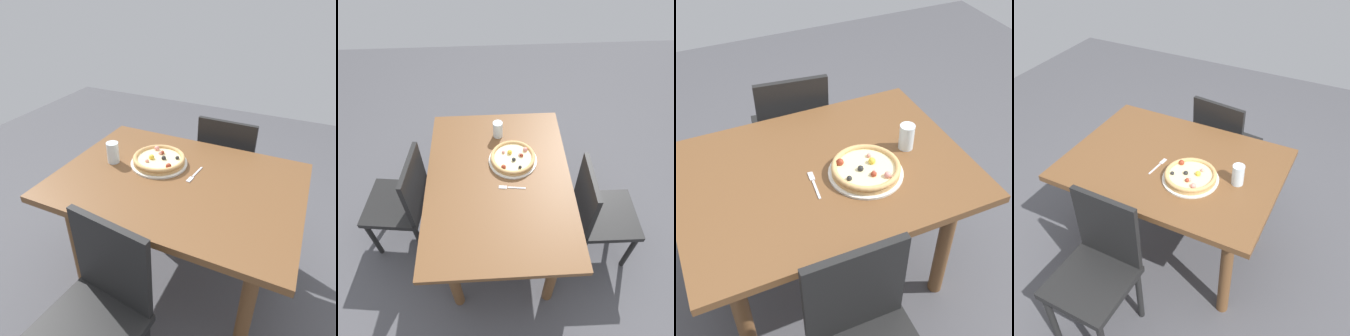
# 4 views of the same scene
# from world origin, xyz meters

# --- Properties ---
(ground_plane) EXTENTS (6.00, 6.00, 0.00)m
(ground_plane) POSITION_xyz_m (0.00, 0.00, 0.00)
(ground_plane) COLOR #4C4C51
(dining_table) EXTENTS (1.25, 0.91, 0.74)m
(dining_table) POSITION_xyz_m (0.00, 0.00, 0.63)
(dining_table) COLOR brown
(dining_table) RESTS_ON ground
(chair_near) EXTENTS (0.41, 0.41, 0.87)m
(chair_near) POSITION_xyz_m (-0.10, -0.67, 0.47)
(chair_near) COLOR black
(chair_near) RESTS_ON ground
(chair_far) EXTENTS (0.44, 0.44, 0.87)m
(chair_far) POSITION_xyz_m (0.07, 0.67, 0.47)
(chair_far) COLOR black
(chair_far) RESTS_ON ground
(plate) EXTENTS (0.32, 0.32, 0.01)m
(plate) POSITION_xyz_m (0.16, -0.10, 0.74)
(plate) COLOR silver
(plate) RESTS_ON dining_table
(pizza) EXTENTS (0.29, 0.29, 0.05)m
(pizza) POSITION_xyz_m (0.16, -0.10, 0.77)
(pizza) COLOR tan
(pizza) RESTS_ON plate
(fork) EXTENTS (0.03, 0.17, 0.00)m
(fork) POSITION_xyz_m (-0.06, -0.06, 0.74)
(fork) COLOR silver
(fork) RESTS_ON dining_table
(drinking_glass) EXTENTS (0.07, 0.07, 0.12)m
(drinking_glass) POSITION_xyz_m (0.40, -0.01, 0.80)
(drinking_glass) COLOR silver
(drinking_glass) RESTS_ON dining_table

